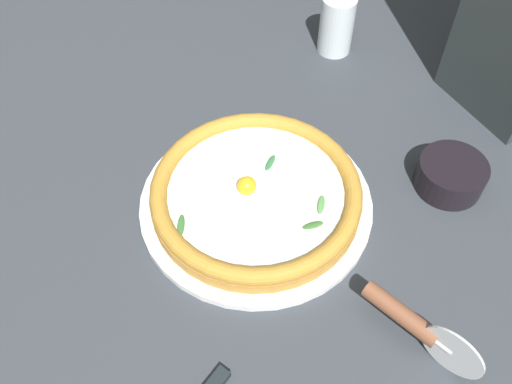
{
  "coord_description": "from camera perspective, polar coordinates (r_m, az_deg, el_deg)",
  "views": [
    {
      "loc": [
        -0.19,
        -0.47,
        0.62
      ],
      "look_at": [
        -0.03,
        -0.04,
        0.03
      ],
      "focal_mm": 38.27,
      "sensor_mm": 36.0,
      "label": 1
    }
  ],
  "objects": [
    {
      "name": "ground_plane",
      "position": [
        0.81,
        0.77,
        0.48
      ],
      "size": [
        2.4,
        2.4,
        0.03
      ],
      "primitive_type": "cube",
      "color": "#34383F",
      "rests_on": "ground"
    },
    {
      "name": "pizza_plate",
      "position": [
        0.77,
        0.0,
        -1.19
      ],
      "size": [
        0.33,
        0.33,
        0.01
      ],
      "primitive_type": "cylinder",
      "color": "white",
      "rests_on": "ground"
    },
    {
      "name": "pizza",
      "position": [
        0.75,
        -0.01,
        -0.1
      ],
      "size": [
        0.29,
        0.29,
        0.05
      ],
      "color": "#B77F34",
      "rests_on": "pizza_plate"
    },
    {
      "name": "side_bowl",
      "position": [
        0.83,
        19.67,
        1.68
      ],
      "size": [
        0.1,
        0.1,
        0.04
      ],
      "primitive_type": "cylinder",
      "color": "black",
      "rests_on": "ground"
    },
    {
      "name": "pizza_cutter",
      "position": [
        0.67,
        16.23,
        -13.1
      ],
      "size": [
        0.08,
        0.14,
        0.08
      ],
      "color": "silver",
      "rests_on": "ground"
    },
    {
      "name": "drinking_glass",
      "position": [
        1.01,
        8.37,
        16.57
      ],
      "size": [
        0.06,
        0.06,
        0.1
      ],
      "color": "silver",
      "rests_on": "ground"
    }
  ]
}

